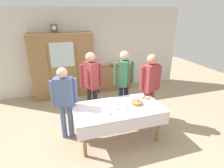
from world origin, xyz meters
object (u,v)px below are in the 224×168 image
person_beside_shelf (124,78)px  dining_table (118,112)px  spoon_mid_left (92,110)px  person_near_right_end (150,83)px  bookshelf_low (114,78)px  bread_basket (137,103)px  pastry_plate (146,99)px  person_behind_table_left (91,80)px  tea_cup_near_left (117,108)px  spoon_far_right (93,118)px  wall_cabinet (63,66)px  tea_cup_back_edge (126,106)px  mantel_clock (54,29)px  book_stack (114,65)px  tea_cup_far_left (109,113)px  person_behind_table_right (65,97)px

person_beside_shelf → dining_table: bearing=-116.5°
spoon_mid_left → person_near_right_end: person_near_right_end is taller
bookshelf_low → bread_basket: 2.65m
pastry_plate → person_behind_table_left: bearing=143.0°
tea_cup_near_left → spoon_far_right: bearing=-162.0°
bookshelf_low → person_near_right_end: (0.14, -2.22, 0.62)m
bookshelf_low → tea_cup_near_left: size_ratio=9.15×
tea_cup_near_left → bread_basket: bread_basket is taller
bread_basket → pastry_plate: bread_basket is taller
wall_cabinet → person_near_right_end: (1.81, -2.17, 0.04)m
tea_cup_back_edge → person_near_right_end: size_ratio=0.08×
bread_basket → person_behind_table_left: size_ratio=0.14×
spoon_far_right → person_near_right_end: bearing=22.9°
wall_cabinet → bread_basket: size_ratio=8.28×
dining_table → person_near_right_end: (0.91, 0.42, 0.38)m
mantel_clock → pastry_plate: mantel_clock is taller
person_near_right_end → person_behind_table_left: bearing=156.1°
bread_basket → person_beside_shelf: 0.92m
wall_cabinet → person_beside_shelf: (1.36, -1.66, 0.04)m
wall_cabinet → person_beside_shelf: wall_cabinet is taller
dining_table → spoon_mid_left: 0.54m
person_near_right_end → bookshelf_low: bearing=93.5°
dining_table → spoon_mid_left: size_ratio=15.07×
mantel_clock → spoon_far_right: bearing=-80.6°
book_stack → pastry_plate: (-0.07, -2.45, -0.10)m
tea_cup_back_edge → tea_cup_far_left: size_ratio=1.00×
dining_table → tea_cup_back_edge: tea_cup_back_edge is taller
spoon_mid_left → book_stack: bearing=63.2°
spoon_far_right → person_beside_shelf: size_ratio=0.07×
bread_basket → spoon_mid_left: bearing=178.4°
book_stack → dining_table: bearing=-106.4°
spoon_mid_left → tea_cup_near_left: bearing=-13.5°
bookshelf_low → pastry_plate: bearing=-91.7°
person_beside_shelf → person_behind_table_right: 1.56m
spoon_far_right → person_near_right_end: person_near_right_end is taller
bread_basket → pastry_plate: bearing=27.2°
bookshelf_low → spoon_mid_left: (-1.30, -2.57, 0.34)m
person_behind_table_right → mantel_clock: bearing=90.8°
tea_cup_near_left → spoon_mid_left: size_ratio=1.09×
person_behind_table_right → wall_cabinet: bearing=87.2°
mantel_clock → pastry_plate: bearing=-54.1°
wall_cabinet → tea_cup_near_left: (0.84, -2.64, -0.21)m
bread_basket → person_near_right_end: 0.67m
book_stack → mantel_clock: bearing=-178.4°
bread_basket → person_near_right_end: person_near_right_end is taller
pastry_plate → person_behind_table_left: (-1.04, 0.78, 0.28)m
tea_cup_back_edge → spoon_far_right: bearing=-165.3°
spoon_far_right → person_near_right_end: size_ratio=0.07×
person_behind_table_right → bookshelf_low: bearing=51.3°
dining_table → tea_cup_far_left: size_ratio=13.79×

